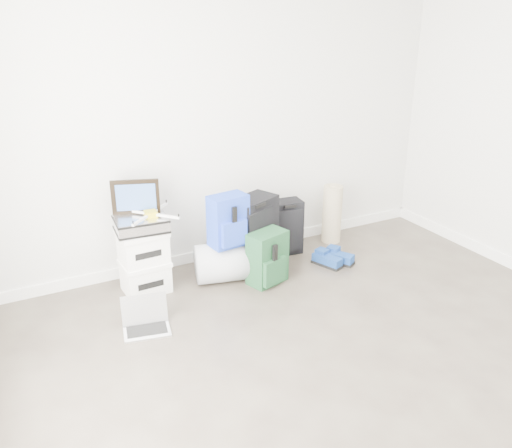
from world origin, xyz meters
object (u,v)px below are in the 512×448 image
carry_on (284,227)px  laptop (146,321)px  duffel_bag (228,262)px  boxes_stack (144,261)px  large_suitcase (253,234)px  briefcase (141,224)px

carry_on → laptop: 1.73m
duffel_bag → laptop: duffel_bag is taller
boxes_stack → duffel_bag: boxes_stack is taller
boxes_stack → large_suitcase: size_ratio=0.80×
duffel_bag → boxes_stack: bearing=-177.9°
boxes_stack → laptop: 0.63m
carry_on → laptop: bearing=-150.4°
boxes_stack → large_suitcase: (0.99, -0.06, 0.07)m
briefcase → carry_on: briefcase is taller
laptop → large_suitcase: bearing=35.1°
briefcase → large_suitcase: (0.99, -0.06, -0.26)m
boxes_stack → carry_on: boxes_stack is taller
briefcase → large_suitcase: 1.02m
carry_on → boxes_stack: bearing=-169.1°
briefcase → large_suitcase: large_suitcase is taller
large_suitcase → carry_on: (0.42, 0.17, -0.08)m
laptop → duffel_bag: bearing=37.3°
briefcase → laptop: (-0.18, -0.56, -0.55)m
boxes_stack → briefcase: 0.33m
large_suitcase → laptop: large_suitcase is taller
boxes_stack → briefcase: bearing=0.0°
duffel_bag → briefcase: bearing=-177.9°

